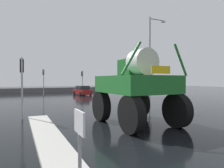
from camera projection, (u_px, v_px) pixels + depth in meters
ground_plane at (72, 103)px, 21.02m from camera, size 120.00×120.00×0.00m
median_island at (50, 141)px, 7.87m from camera, size 1.12×11.14×0.15m
lane_arrow_sign at (80, 139)px, 3.76m from camera, size 0.07×0.60×1.74m
oversize_sprayer at (136, 87)px, 11.19m from camera, size 3.93×5.26×4.29m
sedan_ahead at (82, 91)px, 32.68m from camera, size 2.22×4.26×1.52m
traffic_signal_near_left at (22, 74)px, 12.65m from camera, size 0.24×0.54×3.87m
traffic_signal_near_right at (142, 74)px, 16.45m from camera, size 0.24×0.54×4.07m
traffic_signal_far_left at (43, 76)px, 31.56m from camera, size 0.24×0.55×4.17m
traffic_signal_far_right at (82, 77)px, 34.24m from camera, size 0.24×0.55×4.00m
streetlight_near_right at (151, 56)px, 20.28m from camera, size 1.98×0.24×8.78m
bare_tree_right at (137, 65)px, 28.98m from camera, size 4.14×4.14×6.35m
roadside_barrier at (47, 90)px, 39.55m from camera, size 26.54×0.24×0.90m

